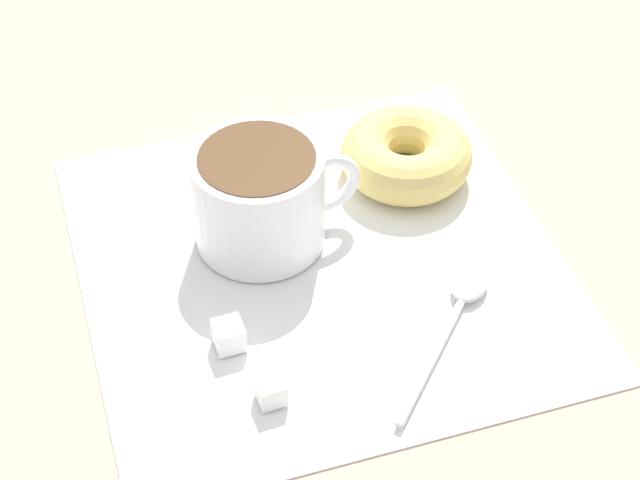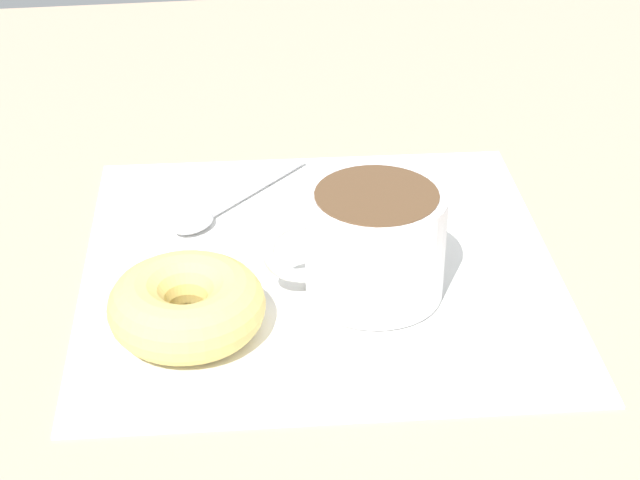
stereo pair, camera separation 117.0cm
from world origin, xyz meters
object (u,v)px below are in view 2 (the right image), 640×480
at_px(coffee_cup, 373,242).
at_px(donut, 187,306).
at_px(sugar_cube_extra, 419,208).
at_px(spoon, 214,211).
at_px(sugar_cube, 391,177).

height_order(coffee_cup, donut, coffee_cup).
height_order(donut, sugar_cube_extra, donut).
bearing_deg(donut, spoon, 80.73).
xyz_separation_m(spoon, sugar_cube, (0.14, 0.03, 0.00)).
xyz_separation_m(coffee_cup, donut, (-0.12, -0.03, -0.02)).
xyz_separation_m(coffee_cup, sugar_cube_extra, (0.05, 0.09, -0.03)).
bearing_deg(spoon, coffee_cup, -48.65).
height_order(spoon, sugar_cube_extra, sugar_cube_extra).
relative_size(coffee_cup, sugar_cube_extra, 6.43).
bearing_deg(spoon, donut, -99.27).
relative_size(coffee_cup, spoon, 1.06).
bearing_deg(coffee_cup, spoon, 131.35).
bearing_deg(sugar_cube_extra, donut, -145.99).
bearing_deg(donut, sugar_cube, 46.00).
xyz_separation_m(coffee_cup, spoon, (-0.10, 0.12, -0.04)).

